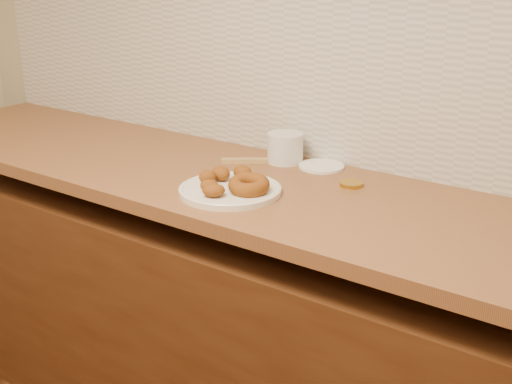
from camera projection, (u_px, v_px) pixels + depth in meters
wall_back at (430, 17)px, 1.71m from camera, size 4.00×0.02×2.70m
base_cabinet at (358, 377)px, 1.80m from camera, size 3.60×0.60×0.77m
butcher_block at (178, 170)px, 1.99m from camera, size 2.30×0.62×0.04m
backsplash at (423, 74)px, 1.76m from camera, size 3.60×0.02×0.60m
donut_plate at (230, 190)px, 1.73m from camera, size 0.28×0.28×0.02m
ring_donut at (249, 185)px, 1.69m from camera, size 0.15×0.16×0.05m
fried_dough_chunks at (220, 179)px, 1.74m from camera, size 0.14×0.22×0.04m
plastic_tub at (285, 148)px, 1.98m from camera, size 0.14×0.14×0.09m
tub_lid at (322, 166)px, 1.94m from camera, size 0.15×0.15×0.01m
brass_jar_lid at (351, 184)px, 1.79m from camera, size 0.07×0.07×0.01m
wooden_utensil at (250, 161)px, 1.99m from camera, size 0.15×0.12×0.01m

